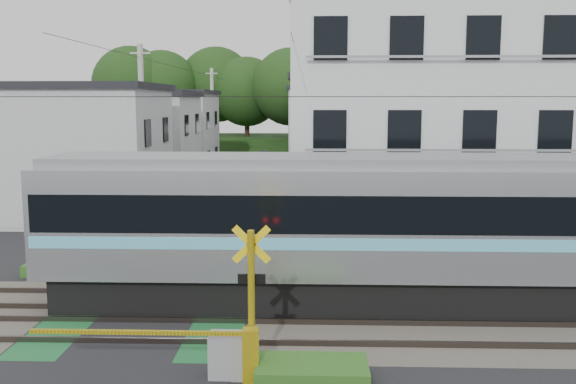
{
  "coord_description": "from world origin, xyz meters",
  "views": [
    {
      "loc": [
        4.13,
        -15.77,
        5.48
      ],
      "look_at": [
        3.44,
        5.0,
        2.53
      ],
      "focal_mm": 40.0,
      "sensor_mm": 36.0,
      "label": 1
    }
  ],
  "objects_px": {
    "crossing_signal_near": "(231,344)",
    "crossing_signal_far": "(95,255)",
    "apartment_block": "(421,123)",
    "pedestrian": "(265,162)"
  },
  "relations": [
    {
      "from": "pedestrian",
      "to": "apartment_block",
      "type": "bearing_deg",
      "value": 99.45
    },
    {
      "from": "crossing_signal_near",
      "to": "apartment_block",
      "type": "height_order",
      "value": "apartment_block"
    },
    {
      "from": "apartment_block",
      "to": "pedestrian",
      "type": "bearing_deg",
      "value": 108.63
    },
    {
      "from": "crossing_signal_far",
      "to": "pedestrian",
      "type": "bearing_deg",
      "value": 83.26
    },
    {
      "from": "crossing_signal_near",
      "to": "apartment_block",
      "type": "distance_m",
      "value": 14.95
    },
    {
      "from": "crossing_signal_near",
      "to": "pedestrian",
      "type": "xyz_separation_m",
      "value": [
        -1.78,
        35.99,
        0.22
      ]
    },
    {
      "from": "crossing_signal_far",
      "to": "pedestrian",
      "type": "xyz_separation_m",
      "value": [
        3.39,
        28.68,
        0.22
      ]
    },
    {
      "from": "apartment_block",
      "to": "pedestrian",
      "type": "xyz_separation_m",
      "value": [
        -7.7,
        22.84,
        -3.72
      ]
    },
    {
      "from": "crossing_signal_near",
      "to": "crossing_signal_far",
      "type": "height_order",
      "value": "same"
    },
    {
      "from": "crossing_signal_near",
      "to": "crossing_signal_far",
      "type": "relative_size",
      "value": 1.0
    }
  ]
}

